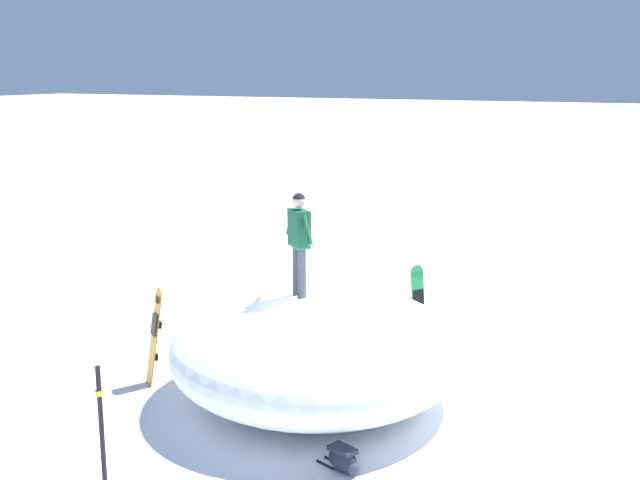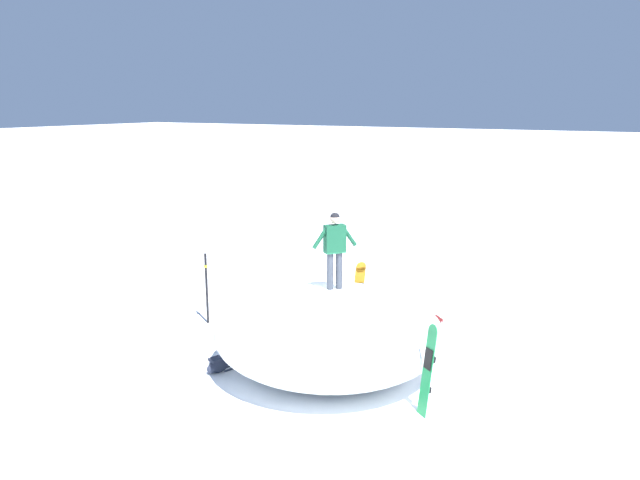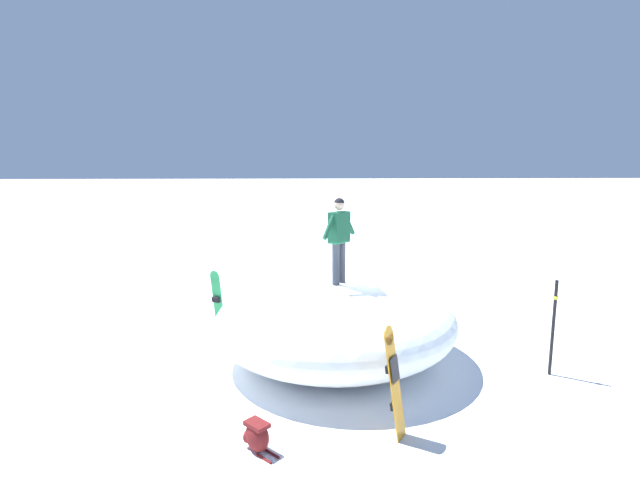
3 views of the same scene
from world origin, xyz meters
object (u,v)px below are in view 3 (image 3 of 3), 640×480
(snowboard_primary_upright, at_px, (394,380))
(trail_marker_pole, at_px, (553,326))
(snowboard_secondary_upright, at_px, (218,307))
(backpack_near, at_px, (257,436))
(backpack_far, at_px, (413,328))
(snowboarder_standing, at_px, (339,233))

(snowboard_primary_upright, bearing_deg, trail_marker_pole, 28.31)
(snowboard_primary_upright, bearing_deg, snowboard_secondary_upright, 130.85)
(snowboard_primary_upright, relative_size, snowboard_secondary_upright, 0.97)
(backpack_near, height_order, backpack_far, backpack_near)
(snowboarder_standing, relative_size, snowboard_primary_upright, 0.98)
(snowboard_primary_upright, height_order, trail_marker_pole, trail_marker_pole)
(snowboarder_standing, height_order, backpack_far, snowboarder_standing)
(backpack_near, relative_size, trail_marker_pole, 0.30)
(snowboarder_standing, distance_m, snowboard_primary_upright, 3.06)
(snowboard_secondary_upright, relative_size, backpack_far, 2.48)
(backpack_far, height_order, trail_marker_pole, trail_marker_pole)
(snowboard_secondary_upright, xyz_separation_m, trail_marker_pole, (6.46, -1.72, 0.08))
(snowboarder_standing, relative_size, snowboard_secondary_upright, 0.95)
(snowboarder_standing, xyz_separation_m, trail_marker_pole, (3.96, -0.58, -1.69))
(snowboard_primary_upright, xyz_separation_m, trail_marker_pole, (3.39, 1.83, 0.10))
(snowboard_secondary_upright, xyz_separation_m, backpack_near, (1.11, -3.81, -0.66))
(backpack_near, xyz_separation_m, backpack_far, (3.29, 4.27, -0.05))
(backpack_far, xyz_separation_m, trail_marker_pole, (2.07, -2.18, 0.79))
(snowboarder_standing, height_order, snowboard_secondary_upright, snowboarder_standing)
(snowboard_primary_upright, height_order, snowboard_secondary_upright, snowboard_secondary_upright)
(snowboarder_standing, relative_size, backpack_far, 2.35)
(snowboarder_standing, relative_size, trail_marker_pole, 0.89)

